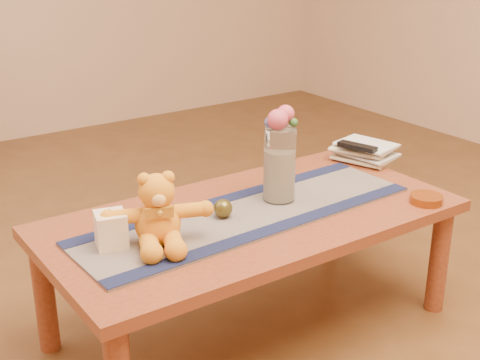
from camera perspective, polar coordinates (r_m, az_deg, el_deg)
floor at (r=2.44m, az=0.99°, el=-12.56°), size 5.50×5.50×0.00m
coffee_table_top at (r=2.23m, az=1.06°, el=-3.33°), size 1.40×0.70×0.04m
table_leg_fr at (r=2.55m, az=16.80°, el=-6.63°), size 0.07×0.07×0.41m
table_leg_bl at (r=2.32m, az=-16.53°, el=-9.56°), size 0.07×0.07×0.41m
table_leg_br at (r=2.90m, az=7.97°, el=-2.43°), size 0.07×0.07×0.41m
persian_runner at (r=2.20m, az=0.71°, el=-2.97°), size 1.21×0.40×0.01m
runner_border_near at (r=2.10m, az=3.13°, el=-4.13°), size 1.20×0.11×0.00m
runner_border_far at (r=2.31m, az=-1.48°, el=-1.69°), size 1.20×0.11×0.00m
teddy_bear at (r=1.98m, az=-7.15°, el=-2.54°), size 0.39×0.36×0.21m
pillar_candle at (r=2.00m, az=-11.08°, el=-4.23°), size 0.11×0.11×0.11m
candle_wick at (r=1.97m, az=-11.20°, el=-2.67°), size 0.00×0.00×0.01m
glass_vase at (r=2.27m, az=3.43°, el=1.35°), size 0.11×0.11×0.26m
potpourri_fill at (r=2.28m, az=3.41°, el=0.43°), size 0.09×0.09×0.18m
rose_left at (r=2.20m, az=3.27°, el=5.23°), size 0.07×0.07×0.07m
rose_right at (r=2.23m, az=3.95°, el=5.74°), size 0.06×0.06×0.06m
blue_flower_back at (r=2.25m, az=3.17°, el=5.44°), size 0.04×0.04×0.04m
blue_flower_side at (r=2.22m, az=2.58°, el=5.00°), size 0.04×0.04×0.04m
leaf_sprig at (r=2.23m, az=4.64°, el=4.98°), size 0.03×0.03×0.03m
bronze_ball at (r=2.16m, az=-1.47°, el=-2.47°), size 0.08×0.08×0.06m
book_bottom at (r=2.69m, az=9.81°, el=1.40°), size 0.23×0.27×0.02m
book_lower at (r=2.69m, az=9.96°, el=1.79°), size 0.21×0.25×0.02m
book_upper at (r=2.67m, az=9.74°, el=2.15°), size 0.24×0.27×0.02m
book_top at (r=2.67m, az=9.96°, el=2.57°), size 0.21×0.26×0.02m
tv_remote at (r=2.66m, az=10.09°, el=2.87°), size 0.09×0.17×0.02m
amber_dish at (r=2.39m, az=15.79°, el=-1.60°), size 0.13×0.13×0.03m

